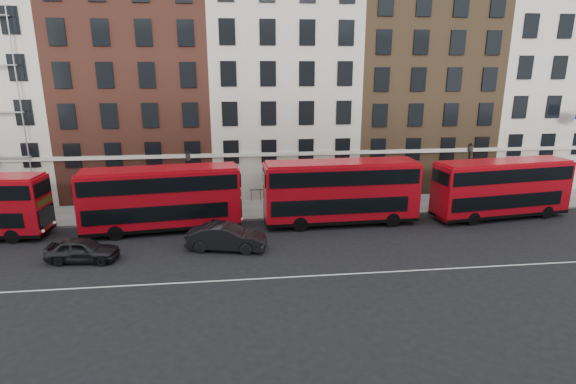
{
  "coord_description": "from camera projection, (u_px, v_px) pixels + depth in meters",
  "views": [
    {
      "loc": [
        -4.41,
        -24.77,
        11.36
      ],
      "look_at": [
        -0.9,
        5.0,
        3.0
      ],
      "focal_mm": 28.0,
      "sensor_mm": 36.0,
      "label": 1
    }
  ],
  "objects": [
    {
      "name": "bus_b",
      "position": [
        161.0,
        198.0,
        31.64
      ],
      "size": [
        11.18,
        3.77,
        4.61
      ],
      "rotation": [
        0.0,
        0.0,
        0.11
      ],
      "color": "#B70914",
      "rests_on": "ground"
    },
    {
      "name": "car_rear",
      "position": [
        83.0,
        250.0,
        27.07
      ],
      "size": [
        4.39,
        2.14,
        1.44
      ],
      "primitive_type": "imported",
      "rotation": [
        0.0,
        0.0,
        1.47
      ],
      "color": "black",
      "rests_on": "ground"
    },
    {
      "name": "bus_d",
      "position": [
        501.0,
        187.0,
        34.54
      ],
      "size": [
        10.99,
        3.9,
        4.52
      ],
      "rotation": [
        0.0,
        0.0,
        0.13
      ],
      "color": "#B70914",
      "rests_on": "ground"
    },
    {
      "name": "bus_c",
      "position": [
        340.0,
        191.0,
        33.08
      ],
      "size": [
        11.43,
        3.02,
        4.77
      ],
      "rotation": [
        0.0,
        0.0,
        0.02
      ],
      "color": "#B70914",
      "rests_on": "ground"
    },
    {
      "name": "lamp_post_left",
      "position": [
        190.0,
        182.0,
        33.58
      ],
      "size": [
        0.44,
        0.44,
        5.33
      ],
      "color": "black",
      "rests_on": "pavement"
    },
    {
      "name": "building_terrace",
      "position": [
        278.0,
        80.0,
        41.56
      ],
      "size": [
        64.0,
        11.95,
        22.0
      ],
      "color": "beige",
      "rests_on": "ground"
    },
    {
      "name": "road_centre_line",
      "position": [
        318.0,
        276.0,
        25.33
      ],
      "size": [
        70.0,
        0.12,
        0.01
      ],
      "primitive_type": "cube",
      "color": "white",
      "rests_on": "ground"
    },
    {
      "name": "iron_railings",
      "position": [
        288.0,
        194.0,
        39.22
      ],
      "size": [
        6.6,
        0.06,
        1.0
      ],
      "primitive_type": null,
      "color": "black",
      "rests_on": "pavement"
    },
    {
      "name": "pavement",
      "position": [
        291.0,
        208.0,
        37.27
      ],
      "size": [
        80.0,
        5.0,
        0.15
      ],
      "primitive_type": "cube",
      "color": "gray",
      "rests_on": "ground"
    },
    {
      "name": "car_front",
      "position": [
        226.0,
        237.0,
        28.79
      ],
      "size": [
        5.3,
        2.8,
        1.66
      ],
      "primitive_type": "imported",
      "rotation": [
        0.0,
        0.0,
        1.36
      ],
      "color": "black",
      "rests_on": "ground"
    },
    {
      "name": "ground",
      "position": [
        312.0,
        261.0,
        27.24
      ],
      "size": [
        120.0,
        120.0,
        0.0
      ],
      "primitive_type": "plane",
      "color": "black",
      "rests_on": "ground"
    },
    {
      "name": "kerb",
      "position": [
        295.0,
        217.0,
        34.87
      ],
      "size": [
        80.0,
        0.3,
        0.16
      ],
      "primitive_type": "cube",
      "color": "gray",
      "rests_on": "ground"
    },
    {
      "name": "lamp_post_right",
      "position": [
        468.0,
        171.0,
        36.94
      ],
      "size": [
        0.44,
        0.44,
        5.33
      ],
      "color": "black",
      "rests_on": "pavement"
    }
  ]
}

